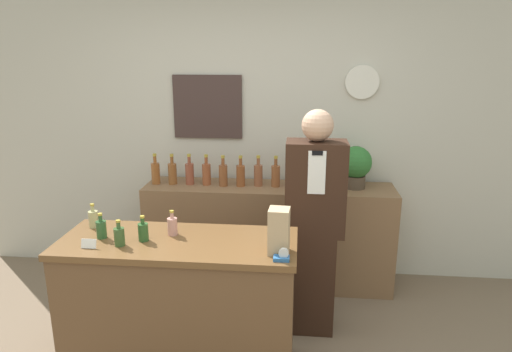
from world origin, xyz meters
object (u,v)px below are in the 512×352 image
at_px(shopkeeper, 314,226).
at_px(potted_plant, 355,165).
at_px(paper_bag, 279,231).
at_px(tape_dispenser, 282,256).

relative_size(shopkeeper, potted_plant, 4.61).
distance_m(shopkeeper, paper_bag, 0.73).
height_order(potted_plant, paper_bag, potted_plant).
distance_m(shopkeeper, tape_dispenser, 0.79).
bearing_deg(potted_plant, tape_dispenser, -110.57).
xyz_separation_m(shopkeeper, paper_bag, (-0.22, -0.66, 0.22)).
xyz_separation_m(paper_bag, tape_dispenser, (0.02, -0.10, -0.11)).
relative_size(shopkeeper, paper_bag, 6.22).
bearing_deg(paper_bag, potted_plant, 67.27).
xyz_separation_m(shopkeeper, tape_dispenser, (-0.20, -0.76, 0.11)).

